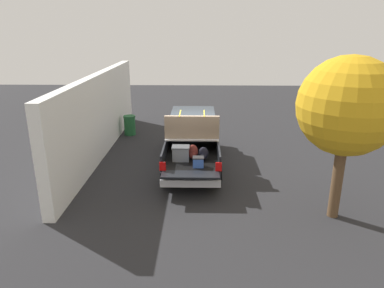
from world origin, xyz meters
name	(u,v)px	position (x,y,z in m)	size (l,w,h in m)	color
ground_plane	(192,166)	(0.00, 0.00, 0.00)	(40.00, 40.00, 0.00)	#262628
pickup_truck	(193,139)	(0.37, 0.00, 0.98)	(6.05, 2.06, 2.23)	black
building_facade	(100,115)	(1.43, 3.90, 1.69)	(11.58, 0.36, 3.39)	white
tree_background	(348,107)	(-3.76, -4.14, 3.21)	(2.64, 2.64, 4.55)	brown
trash_can	(130,125)	(4.13, 3.24, 0.50)	(0.60, 0.60, 0.98)	#1E592D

